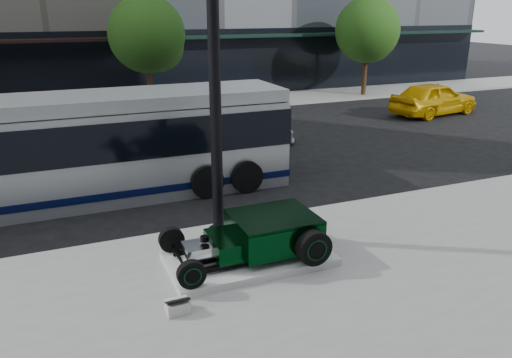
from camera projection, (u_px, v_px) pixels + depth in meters
name	position (u px, v px, depth m)	size (l,w,h in m)	color
ground	(208.00, 198.00, 14.24)	(120.00, 120.00, 0.00)	black
sidewalk_far	(129.00, 109.00, 26.45)	(70.00, 4.00, 0.12)	gray
street_trees	(149.00, 37.00, 24.85)	(29.80, 3.80, 5.70)	black
display_plinth	(249.00, 258.00, 10.43)	(3.40, 1.80, 0.15)	silver
hot_rod	(264.00, 234.00, 10.39)	(3.22, 2.00, 0.81)	black
info_plaque	(178.00, 306.00, 8.67)	(0.41, 0.31, 0.31)	silver
lamppost	(214.00, 67.00, 10.36)	(0.46, 0.46, 8.37)	black
transit_bus	(74.00, 148.00, 13.74)	(12.12, 2.88, 2.92)	#A1A5AA
white_sedan	(234.00, 131.00, 18.68)	(2.17, 5.35, 1.55)	white
yellow_taxi	(434.00, 98.00, 25.10)	(1.97, 4.89, 1.67)	#D7A207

